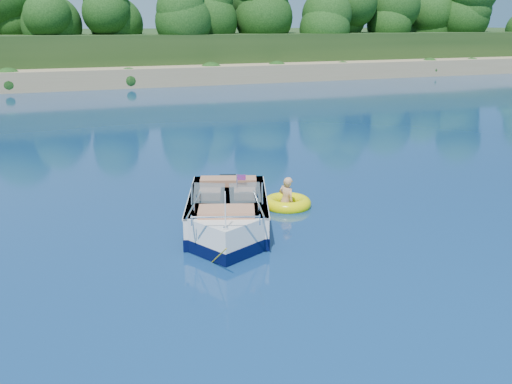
{
  "coord_description": "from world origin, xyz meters",
  "views": [
    {
      "loc": [
        -5.03,
        -11.76,
        5.01
      ],
      "look_at": [
        0.02,
        1.26,
        0.85
      ],
      "focal_mm": 40.0,
      "sensor_mm": 36.0,
      "label": 1
    }
  ],
  "objects": [
    {
      "name": "ground",
      "position": [
        0.0,
        0.0,
        0.0
      ],
      "size": [
        160.0,
        160.0,
        0.0
      ],
      "primitive_type": "plane",
      "color": "#0A234C",
      "rests_on": "ground"
    },
    {
      "name": "treeline",
      "position": [
        0.04,
        41.01,
        5.55
      ],
      "size": [
        150.0,
        7.12,
        8.19
      ],
      "color": "black",
      "rests_on": "ground"
    },
    {
      "name": "boy",
      "position": [
        1.28,
        2.23,
        0.0
      ],
      "size": [
        0.66,
        0.85,
        1.52
      ],
      "primitive_type": "imported",
      "rotation": [
        0.0,
        -0.17,
        2.03
      ],
      "color": "tan",
      "rests_on": "ground"
    },
    {
      "name": "tow_tube",
      "position": [
        1.35,
        2.26,
        0.09
      ],
      "size": [
        1.74,
        1.74,
        0.36
      ],
      "rotation": [
        0.0,
        0.0,
        -0.33
      ],
      "color": "#FFF803",
      "rests_on": "ground"
    },
    {
      "name": "motorboat",
      "position": [
        -0.81,
        1.08,
        0.36
      ],
      "size": [
        3.1,
        5.3,
        1.84
      ],
      "rotation": [
        0.0,
        0.0,
        -0.34
      ],
      "color": "white",
      "rests_on": "ground"
    },
    {
      "name": "shoreline",
      "position": [
        0.0,
        63.77,
        0.98
      ],
      "size": [
        170.0,
        59.0,
        6.0
      ],
      "color": "#9A8259",
      "rests_on": "ground"
    }
  ]
}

